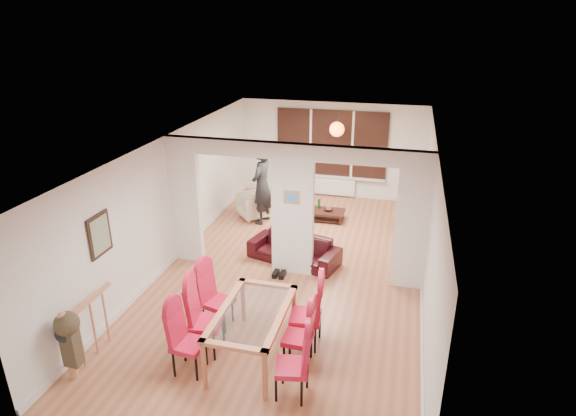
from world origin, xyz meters
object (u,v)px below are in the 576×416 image
at_px(dining_chair_la, 189,340).
at_px(sofa, 294,249).
at_px(dining_chair_lc, 217,298).
at_px(dining_chair_ra, 292,362).
at_px(bottle, 319,203).
at_px(dining_chair_rb, 298,334).
at_px(dining_table, 253,334).
at_px(coffee_table, 321,215).
at_px(dining_chair_rc, 306,312).
at_px(armchair, 253,206).
at_px(person, 262,185).
at_px(television, 397,218).
at_px(bowl, 328,209).
at_px(dining_chair_lb, 206,318).

bearing_deg(dining_chair_la, sofa, 85.64).
xyz_separation_m(dining_chair_lc, dining_chair_ra, (1.52, -1.19, -0.01)).
bearing_deg(dining_chair_ra, bottle, 86.42).
xyz_separation_m(sofa, bottle, (0.07, 2.37, 0.11)).
distance_m(dining_chair_la, dining_chair_rb, 1.54).
relative_size(dining_table, coffee_table, 1.52).
distance_m(dining_chair_rc, coffee_table, 4.89).
bearing_deg(armchair, bottle, 60.57).
bearing_deg(coffee_table, sofa, -93.98).
bearing_deg(bottle, person, -154.98).
distance_m(person, television, 3.30).
xyz_separation_m(armchair, person, (0.31, -0.23, 0.64)).
bearing_deg(dining_chair_ra, dining_chair_rb, 84.95).
bearing_deg(television, dining_chair_ra, 164.62).
distance_m(dining_chair_la, person, 5.39).
height_order(television, bowl, television).
distance_m(dining_chair_rc, sofa, 2.71).
bearing_deg(dining_chair_ra, dining_chair_lb, 147.30).
height_order(dining_chair_ra, dining_chair_rc, dining_chair_rc).
height_order(dining_chair_lb, dining_chair_lc, dining_chair_lb).
bearing_deg(dining_chair_ra, dining_chair_rc, 81.96).
height_order(sofa, bottle, sofa).
height_order(sofa, television, sofa).
bearing_deg(dining_chair_lb, dining_chair_rc, 12.78).
height_order(dining_chair_la, person, person).
relative_size(dining_chair_rc, sofa, 0.62).
xyz_separation_m(dining_chair_rc, coffee_table, (-0.64, 4.83, -0.45)).
bearing_deg(person, bowl, 116.37).
bearing_deg(sofa, dining_chair_lb, -85.33).
xyz_separation_m(dining_chair_la, armchair, (-0.87, 5.57, -0.21)).
bearing_deg(dining_chair_rc, dining_chair_lc, 171.11).
xyz_separation_m(dining_chair_lb, dining_chair_rc, (1.40, 0.52, 0.00)).
xyz_separation_m(dining_chair_lc, television, (2.64, 4.69, -0.29)).
distance_m(dining_chair_ra, person, 5.84).
bearing_deg(dining_chair_lb, person, 89.44).
height_order(armchair, television, armchair).
bearing_deg(dining_chair_lc, bowl, 92.91).
bearing_deg(coffee_table, dining_table, -90.54).
xyz_separation_m(dining_table, sofa, (-0.11, 3.05, -0.12)).
distance_m(dining_chair_la, armchair, 5.64).
distance_m(dining_table, dining_chair_lc, 0.97).
xyz_separation_m(dining_chair_rb, person, (-2.01, 4.81, 0.44)).
bearing_deg(dining_table, bottle, 90.43).
bearing_deg(person, armchair, -118.13).
relative_size(dining_chair_lc, sofa, 0.58).
relative_size(dining_chair_rc, bottle, 4.56).
height_order(dining_chair_lb, bottle, dining_chair_lb).
distance_m(dining_table, dining_chair_rc, 0.86).
distance_m(coffee_table, bottle, 0.29).
xyz_separation_m(dining_table, bowl, (0.21, 5.32, -0.11)).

